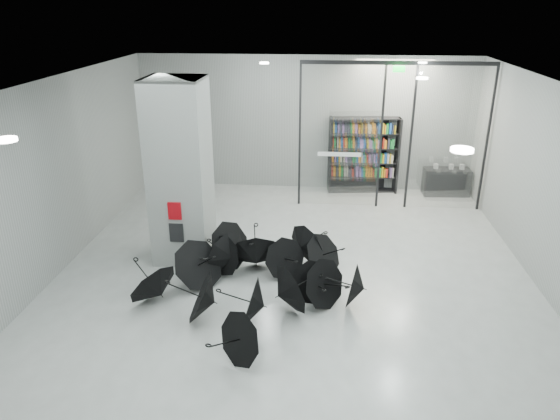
# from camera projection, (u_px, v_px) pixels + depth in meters

# --- Properties ---
(room) EXTENTS (14.00, 14.02, 4.01)m
(room) POSITION_uv_depth(u_px,v_px,m) (290.00, 165.00, 8.75)
(room) COLOR gray
(room) RESTS_ON ground
(column) EXTENTS (1.20, 1.20, 4.00)m
(column) POSITION_uv_depth(u_px,v_px,m) (180.00, 172.00, 11.12)
(column) COLOR slate
(column) RESTS_ON ground
(fire_cabinet) EXTENTS (0.28, 0.04, 0.38)m
(fire_cabinet) POSITION_uv_depth(u_px,v_px,m) (175.00, 211.00, 10.79)
(fire_cabinet) COLOR #A50A07
(fire_cabinet) RESTS_ON column
(info_panel) EXTENTS (0.30, 0.03, 0.42)m
(info_panel) POSITION_uv_depth(u_px,v_px,m) (176.00, 233.00, 10.97)
(info_panel) COLOR black
(info_panel) RESTS_ON column
(exit_sign) EXTENTS (0.30, 0.06, 0.15)m
(exit_sign) POSITION_uv_depth(u_px,v_px,m) (399.00, 69.00, 13.09)
(exit_sign) COLOR #0CE533
(exit_sign) RESTS_ON room
(glass_partition) EXTENTS (5.06, 0.08, 4.00)m
(glass_partition) POSITION_uv_depth(u_px,v_px,m) (392.00, 131.00, 13.89)
(glass_partition) COLOR silver
(glass_partition) RESTS_ON ground
(bookshelf) EXTENTS (2.09, 0.65, 2.27)m
(bookshelf) POSITION_uv_depth(u_px,v_px,m) (363.00, 155.00, 15.49)
(bookshelf) COLOR black
(bookshelf) RESTS_ON ground
(shop_counter) EXTENTS (1.37, 0.62, 0.80)m
(shop_counter) POSITION_uv_depth(u_px,v_px,m) (446.00, 182.00, 15.46)
(shop_counter) COLOR black
(shop_counter) RESTS_ON ground
(umbrella_cluster) EXTENTS (4.92, 4.50, 1.32)m
(umbrella_cluster) POSITION_uv_depth(u_px,v_px,m) (256.00, 279.00, 10.25)
(umbrella_cluster) COLOR black
(umbrella_cluster) RESTS_ON ground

